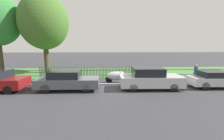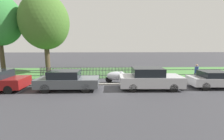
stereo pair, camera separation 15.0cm
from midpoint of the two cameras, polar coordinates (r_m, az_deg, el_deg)
The scene contains 10 objects.
ground_plane at distance 12.16m, azimuth -5.18°, elevation -5.83°, with size 120.00×120.00×0.00m, color #38383D.
kerb_stone at distance 12.24m, azimuth -5.16°, elevation -5.43°, with size 39.23×0.20×0.12m, color #9E998E.
grass_strip at distance 18.12m, azimuth -4.23°, elevation -0.77°, with size 39.23×7.22×0.01m, color #477F3D.
park_fence at distance 14.48m, azimuth -4.72°, elevation -1.06°, with size 39.23×0.05×1.14m.
parked_car_navy_estate at distance 11.16m, azimuth -16.28°, elevation -3.73°, with size 4.35×1.75×1.42m.
parked_car_red_compact at distance 11.35m, azimuth 14.48°, elevation -3.15°, with size 4.54×2.01×1.58m.
parked_car_white_van at distance 13.71m, azimuth 34.90°, elevation -2.93°, with size 3.91×1.76×1.27m.
covered_motorcycle at distance 12.80m, azimuth 2.29°, elevation -2.20°, with size 1.90×0.92×0.98m.
tree_behind_motorcycle at distance 19.26m, azimuth -23.97°, elevation 16.32°, with size 5.39×5.39×8.90m.
pedestrian_by_lamp at distance 15.17m, azimuth 29.70°, elevation -0.63°, with size 0.42×0.42×1.54m.
Camera 2 is at (0.70, -11.72, 3.16)m, focal length 24.00 mm.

